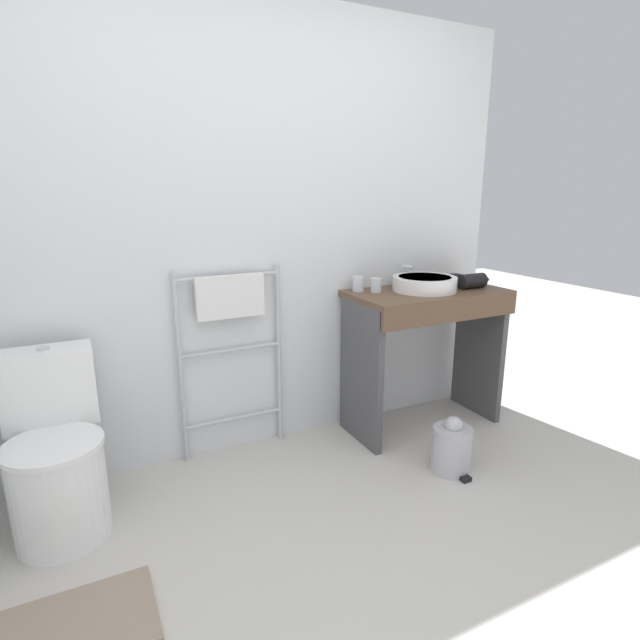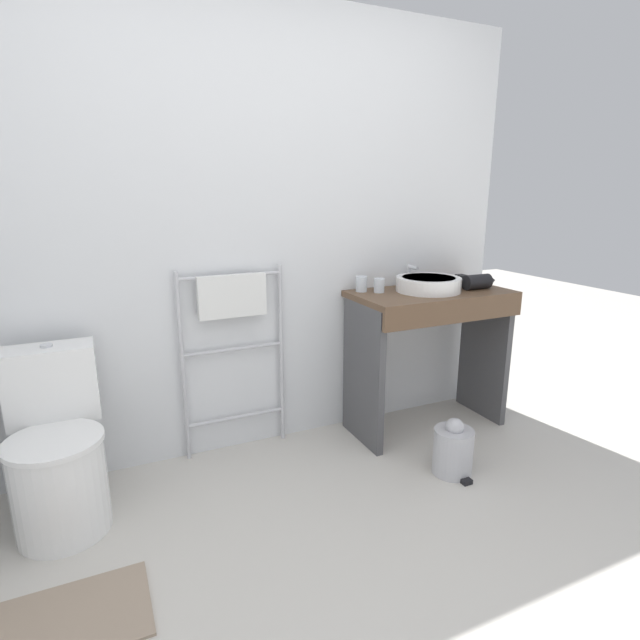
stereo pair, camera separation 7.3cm
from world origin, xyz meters
name	(u,v)px [view 1 (the left image)]	position (x,y,z in m)	size (l,w,h in m)	color
wall_back	(257,236)	(0.00, 1.62, 1.18)	(3.06, 0.12, 2.36)	silver
toilet	(56,459)	(-1.06, 1.22, 0.32)	(0.39, 0.55, 0.76)	white
towel_radiator	(231,321)	(-0.20, 1.51, 0.75)	(0.57, 0.06, 1.03)	silver
vanity_counter	(426,336)	(0.93, 1.30, 0.57)	(0.93, 0.48, 0.85)	brown
sink_basin	(424,283)	(0.91, 1.32, 0.89)	(0.37, 0.37, 0.08)	white
faucet	(406,272)	(0.91, 1.51, 0.93)	(0.02, 0.10, 0.13)	silver
cup_near_wall	(358,284)	(0.56, 1.48, 0.90)	(0.07, 0.07, 0.09)	silver
cup_near_edge	(376,285)	(0.64, 1.41, 0.89)	(0.06, 0.06, 0.08)	silver
hair_dryer	(472,280)	(1.23, 1.27, 0.89)	(0.23, 0.17, 0.09)	black
trash_bin	(452,448)	(0.74, 0.81, 0.13)	(0.20, 0.24, 0.30)	#B7B7BC
bath_mat	(68,629)	(-1.06, 0.61, 0.01)	(0.56, 0.36, 0.01)	gray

